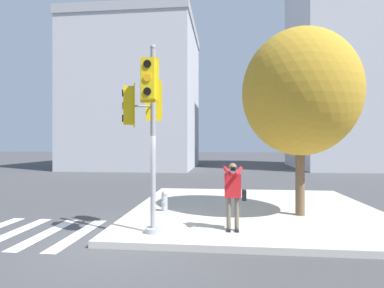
# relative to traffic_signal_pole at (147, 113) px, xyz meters

# --- Properties ---
(ground_plane) EXTENTS (160.00, 160.00, 0.00)m
(ground_plane) POSITION_rel_traffic_signal_pole_xyz_m (-0.63, -0.24, -3.06)
(ground_plane) COLOR #424244
(sidewalk_corner) EXTENTS (8.00, 8.00, 0.16)m
(sidewalk_corner) POSITION_rel_traffic_signal_pole_xyz_m (2.87, 3.26, -2.98)
(sidewalk_corner) COLOR #BCB7AD
(sidewalk_corner) RESTS_ON ground_plane
(traffic_signal_pole) EXTENTS (0.96, 1.47, 4.55)m
(traffic_signal_pole) POSITION_rel_traffic_signal_pole_xyz_m (0.00, 0.00, 0.00)
(traffic_signal_pole) COLOR #939399
(traffic_signal_pole) RESTS_ON sidewalk_corner
(person_photographer) EXTENTS (0.58, 0.54, 1.67)m
(person_photographer) POSITION_rel_traffic_signal_pole_xyz_m (2.09, 0.41, -1.91)
(person_photographer) COLOR black
(person_photographer) RESTS_ON sidewalk_corner
(street_tree) EXTENTS (3.47, 3.47, 5.61)m
(street_tree) POSITION_rel_traffic_signal_pole_xyz_m (4.15, 2.26, 0.79)
(street_tree) COLOR brown
(street_tree) RESTS_ON sidewalk_corner
(fire_hydrant) EXTENTS (0.20, 0.26, 0.65)m
(fire_hydrant) POSITION_rel_traffic_signal_pole_xyz_m (-0.03, 2.39, -2.58)
(fire_hydrant) COLOR #99999E
(fire_hydrant) RESTS_ON sidewalk_corner
(building_left) EXTENTS (11.58, 11.29, 14.05)m
(building_left) POSITION_rel_traffic_signal_pole_xyz_m (-6.67, 22.18, 3.98)
(building_left) COLOR #BCBCC1
(building_left) RESTS_ON ground_plane
(building_right) EXTENTS (10.23, 10.07, 20.28)m
(building_right) POSITION_rel_traffic_signal_pole_xyz_m (13.86, 22.80, 7.10)
(building_right) COLOR #BCBCC1
(building_right) RESTS_ON ground_plane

